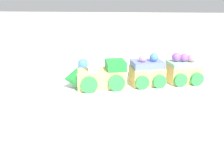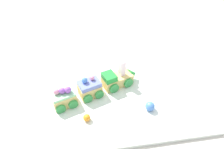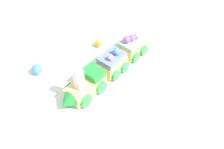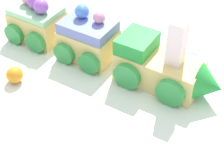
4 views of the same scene
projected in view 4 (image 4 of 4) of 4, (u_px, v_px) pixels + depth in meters
The scene contains 6 objects.
ground_plane at pixel (109, 70), 0.51m from camera, with size 10.00×10.00×0.00m, color beige.
display_board at pixel (109, 66), 0.51m from camera, with size 0.66×0.42×0.01m, color silver.
cake_train_locomotive at pixel (166, 68), 0.45m from camera, with size 0.14×0.10×0.09m.
cake_car_blueberry at pixel (89, 39), 0.50m from camera, with size 0.09×0.09×0.07m.
cake_car_mint at pixel (37, 22), 0.53m from camera, with size 0.09×0.09×0.07m.
gumball_orange at pixel (15, 75), 0.47m from camera, with size 0.02×0.02×0.02m, color orange.
Camera 4 is at (0.31, -0.24, 0.32)m, focal length 60.00 mm.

